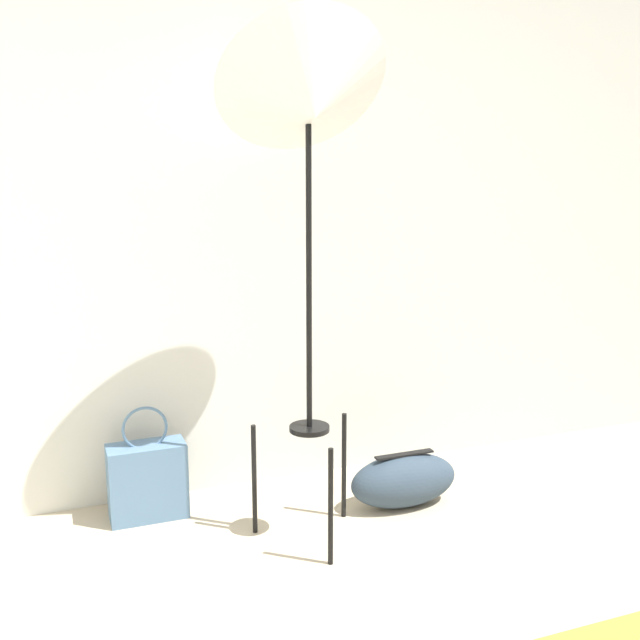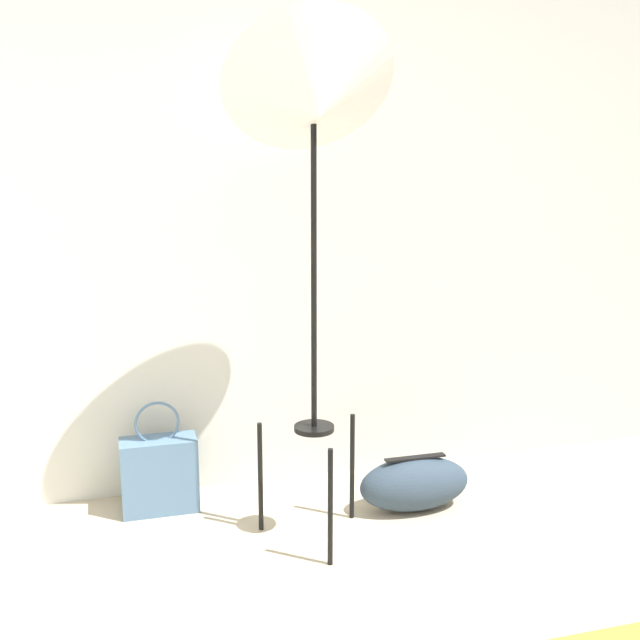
% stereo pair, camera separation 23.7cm
% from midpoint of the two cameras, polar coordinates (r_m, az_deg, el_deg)
% --- Properties ---
extents(wall_back, '(8.00, 0.05, 2.60)m').
position_cam_midpoint_polar(wall_back, '(3.40, 0.30, 8.88)').
color(wall_back, beige).
rests_on(wall_back, ground_plane).
extents(photo_umbrella, '(0.65, 0.59, 2.01)m').
position_cam_midpoint_polar(photo_umbrella, '(2.78, 2.05, 16.05)').
color(photo_umbrella, black).
rests_on(photo_umbrella, ground_plane).
extents(tote_bag, '(0.32, 0.15, 0.49)m').
position_cam_midpoint_polar(tote_bag, '(3.33, -10.11, -11.48)').
color(tote_bag, slate).
rests_on(tote_bag, ground_plane).
extents(duffel_bag, '(0.49, 0.23, 0.24)m').
position_cam_midpoint_polar(duffel_bag, '(3.35, 9.28, -12.24)').
color(duffel_bag, '#2D3D4C').
rests_on(duffel_bag, ground_plane).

